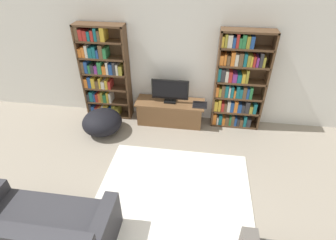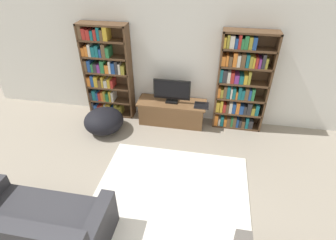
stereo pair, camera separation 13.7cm
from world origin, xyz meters
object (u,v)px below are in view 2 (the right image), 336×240
Objects in this scene: bookshelf_right at (240,84)px; couch_left_sectional at (37,229)px; television at (172,91)px; laptop at (201,105)px; bookshelf_left at (106,72)px; beanbag_ottoman at (104,121)px; tv_stand at (172,112)px.

bookshelf_right is 1.14× the size of couch_left_sectional.
laptop is (0.61, -0.04, -0.25)m from television.
bookshelf_right is (2.73, -0.00, -0.03)m from bookshelf_left.
laptop is (-0.69, -0.18, -0.45)m from bookshelf_right.
bookshelf_right reaches higher than beanbag_ottoman.
bookshelf_right is 2.67× the size of television.
tv_stand is 1.90× the size of television.
bookshelf_right is at bearing 14.29° from beanbag_ottoman.
bookshelf_right is 1.33m from television.
tv_stand is at bearing -174.51° from bookshelf_right.
tv_stand is (1.42, -0.13, -0.73)m from bookshelf_left.
television is 0.43× the size of couch_left_sectional.
beanbag_ottoman is (-2.61, -0.67, -0.73)m from bookshelf_right.
beanbag_ottoman is (0.11, -0.67, -0.75)m from bookshelf_left.
laptop is (2.03, -0.18, -0.47)m from bookshelf_left.
laptop is at bearing 58.51° from couch_left_sectional.
television reaches higher than tv_stand.
couch_left_sectional is 2.20× the size of beanbag_ottoman.
bookshelf_right reaches higher than television.
tv_stand is at bearing 68.35° from couch_left_sectional.
bookshelf_left is at bearing 174.91° from laptop.
bookshelf_left is 1.00× the size of bookshelf_right.
tv_stand reaches higher than beanbag_ottoman.
tv_stand is at bearing -5.16° from bookshelf_left.
laptop reaches higher than tv_stand.
bookshelf_left is 2.73m from bookshelf_right.
bookshelf_left is 2.52× the size of beanbag_ottoman.
tv_stand is (-1.31, -0.13, -0.71)m from bookshelf_right.
bookshelf_right is 1.49m from tv_stand.
television is (-1.31, -0.13, -0.19)m from bookshelf_right.
laptop is at bearing -165.56° from bookshelf_right.
television is 2.56× the size of laptop.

